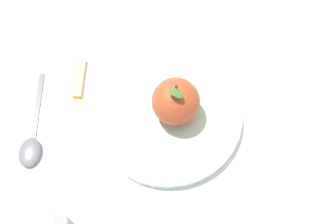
{
  "coord_description": "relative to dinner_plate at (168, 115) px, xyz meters",
  "views": [
    {
      "loc": [
        0.25,
        0.06,
        0.52
      ],
      "look_at": [
        0.01,
        0.01,
        0.02
      ],
      "focal_mm": 38.14,
      "sensor_mm": 36.0,
      "label": 1
    }
  ],
  "objects": [
    {
      "name": "ground_plane",
      "position": [
        -0.01,
        -0.01,
        -0.01
      ],
      "size": [
        2.4,
        2.4,
        0.0
      ],
      "primitive_type": "plane",
      "color": "silver"
    },
    {
      "name": "apple",
      "position": [
        -0.0,
        0.01,
        0.04
      ],
      "size": [
        0.07,
        0.07,
        0.09
      ],
      "color": "#9E3D1E",
      "rests_on": "dinner_plate"
    },
    {
      "name": "knife",
      "position": [
        0.01,
        -0.15,
        -0.01
      ],
      "size": [
        0.21,
        0.05,
        0.01
      ],
      "color": "#D8B766",
      "rests_on": "ground_plane"
    },
    {
      "name": "spoon",
      "position": [
        0.08,
        -0.2,
        -0.0
      ],
      "size": [
        0.17,
        0.06,
        0.01
      ],
      "color": "#59595E",
      "rests_on": "ground_plane"
    },
    {
      "name": "dinner_plate",
      "position": [
        0.0,
        0.0,
        0.0
      ],
      "size": [
        0.23,
        0.23,
        0.02
      ],
      "color": "#B2C6B2",
      "rests_on": "ground_plane"
    }
  ]
}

